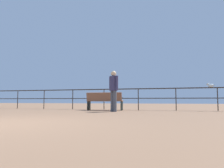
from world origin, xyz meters
The scene contains 4 objects.
pier_railing centered at (0.00, 7.07, 0.80)m, with size 25.46×0.05×1.09m.
bench_near_left centered at (0.30, 6.26, 0.50)m, with size 1.77×0.69×0.86m.
person_by_bench centered at (1.05, 5.21, 1.00)m, with size 0.47×0.38×1.75m.
seagull_on_rail centered at (5.16, 7.09, 1.18)m, with size 0.36×0.31×0.20m.
Camera 1 is at (3.46, -3.41, 0.47)m, focal length 33.51 mm.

